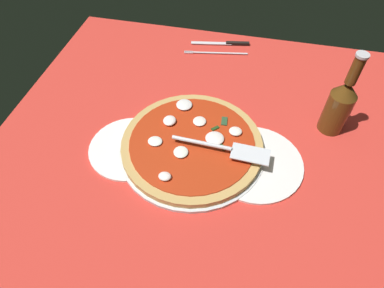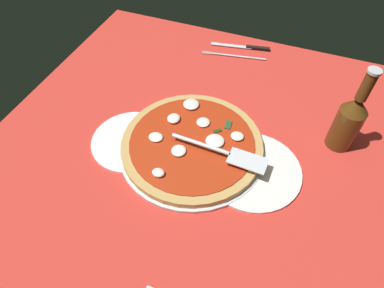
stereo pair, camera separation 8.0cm
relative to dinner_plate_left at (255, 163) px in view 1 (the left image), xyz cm
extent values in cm
cube|color=red|center=(15.03, -2.08, -1.00)|extent=(108.91, 108.91, 0.80)
cube|color=white|center=(-36.22, -46.93, -0.55)|extent=(6.41, 6.41, 0.10)
cube|color=silver|center=(-29.82, -53.33, -0.55)|extent=(6.41, 6.41, 0.10)
cube|color=white|center=(-29.82, -40.52, -0.55)|extent=(6.41, 6.41, 0.10)
cube|color=white|center=(-29.82, -27.71, -0.55)|extent=(6.41, 6.41, 0.10)
cube|color=white|center=(-29.82, -14.89, -0.55)|extent=(6.41, 6.41, 0.10)
cube|color=white|center=(-29.82, -2.08, -0.55)|extent=(6.41, 6.41, 0.10)
cube|color=white|center=(-23.41, -46.93, -0.55)|extent=(6.41, 6.41, 0.10)
cube|color=white|center=(-23.41, -34.11, -0.55)|extent=(6.41, 6.41, 0.10)
cube|color=silver|center=(-23.41, -21.30, -0.55)|extent=(6.41, 6.41, 0.10)
cube|color=white|center=(-23.41, -8.48, -0.55)|extent=(6.41, 6.41, 0.10)
cube|color=white|center=(-23.41, 4.33, -0.55)|extent=(6.41, 6.41, 0.10)
cube|color=white|center=(-23.41, 17.14, -0.55)|extent=(6.41, 6.41, 0.10)
cube|color=white|center=(-17.00, -53.33, -0.55)|extent=(6.41, 6.41, 0.10)
cube|color=white|center=(-17.00, -40.52, -0.55)|extent=(6.41, 6.41, 0.10)
cube|color=white|center=(-17.00, -27.71, -0.55)|extent=(6.41, 6.41, 0.10)
cube|color=white|center=(-17.00, -14.89, -0.55)|extent=(6.41, 6.41, 0.10)
cube|color=white|center=(-17.00, -2.08, -0.55)|extent=(6.41, 6.41, 0.10)
cube|color=white|center=(-17.00, 10.74, -0.55)|extent=(6.41, 6.41, 0.10)
cube|color=silver|center=(-17.00, 23.55, -0.55)|extent=(6.41, 6.41, 0.10)
cube|color=white|center=(-10.60, -46.93, -0.55)|extent=(6.41, 6.41, 0.10)
cube|color=white|center=(-10.60, -34.11, -0.55)|extent=(6.41, 6.41, 0.10)
cube|color=white|center=(-10.60, -21.30, -0.55)|extent=(6.41, 6.41, 0.10)
cube|color=white|center=(-10.60, -8.48, -0.55)|extent=(6.41, 6.41, 0.10)
cube|color=silver|center=(-10.60, 4.33, -0.55)|extent=(6.41, 6.41, 0.10)
cube|color=silver|center=(-10.60, 17.14, -0.55)|extent=(6.41, 6.41, 0.10)
cube|color=silver|center=(-4.19, -53.33, -0.55)|extent=(6.41, 6.41, 0.10)
cube|color=white|center=(-4.19, -40.52, -0.55)|extent=(6.41, 6.41, 0.10)
cube|color=white|center=(-4.19, -27.71, -0.55)|extent=(6.41, 6.41, 0.10)
cube|color=white|center=(-4.19, -14.89, -0.55)|extent=(6.41, 6.41, 0.10)
cube|color=white|center=(-4.19, -2.08, -0.55)|extent=(6.41, 6.41, 0.10)
cube|color=white|center=(-4.19, 10.74, -0.55)|extent=(6.41, 6.41, 0.10)
cube|color=silver|center=(-4.19, 23.55, -0.55)|extent=(6.41, 6.41, 0.10)
cube|color=white|center=(2.22, -46.93, -0.55)|extent=(6.41, 6.41, 0.10)
cube|color=white|center=(2.22, -34.11, -0.55)|extent=(6.41, 6.41, 0.10)
cube|color=white|center=(2.22, -21.30, -0.55)|extent=(6.41, 6.41, 0.10)
cube|color=white|center=(2.22, -8.48, -0.55)|extent=(6.41, 6.41, 0.10)
cube|color=white|center=(2.22, 4.33, -0.55)|extent=(6.41, 6.41, 0.10)
cube|color=white|center=(2.22, 17.14, -0.55)|extent=(6.41, 6.41, 0.10)
cube|color=white|center=(2.22, 29.96, -0.55)|extent=(6.41, 6.41, 0.10)
cube|color=white|center=(8.62, -53.33, -0.55)|extent=(6.41, 6.41, 0.10)
cube|color=white|center=(8.62, -40.52, -0.55)|extent=(6.41, 6.41, 0.10)
cube|color=white|center=(8.62, -27.71, -0.55)|extent=(6.41, 6.41, 0.10)
cube|color=silver|center=(8.62, -14.89, -0.55)|extent=(6.41, 6.41, 0.10)
cube|color=white|center=(8.62, -2.08, -0.55)|extent=(6.41, 6.41, 0.10)
cube|color=white|center=(8.62, 10.74, -0.55)|extent=(6.41, 6.41, 0.10)
cube|color=white|center=(8.62, 23.55, -0.55)|extent=(6.41, 6.41, 0.10)
cube|color=white|center=(15.03, -46.93, -0.55)|extent=(6.41, 6.41, 0.10)
cube|color=white|center=(15.03, -34.11, -0.55)|extent=(6.41, 6.41, 0.10)
cube|color=white|center=(15.03, -21.30, -0.55)|extent=(6.41, 6.41, 0.10)
cube|color=white|center=(15.03, -8.48, -0.55)|extent=(6.41, 6.41, 0.10)
cube|color=white|center=(15.03, 4.33, -0.55)|extent=(6.41, 6.41, 0.10)
cube|color=white|center=(15.03, 17.14, -0.55)|extent=(6.41, 6.41, 0.10)
cube|color=white|center=(15.03, 29.96, -0.55)|extent=(6.41, 6.41, 0.10)
cube|color=white|center=(21.44, -53.33, -0.55)|extent=(6.41, 6.41, 0.10)
cube|color=white|center=(21.44, -40.52, -0.55)|extent=(6.41, 6.41, 0.10)
cube|color=white|center=(21.44, -27.71, -0.55)|extent=(6.41, 6.41, 0.10)
cube|color=silver|center=(21.44, -14.89, -0.55)|extent=(6.41, 6.41, 0.10)
cube|color=white|center=(21.44, -2.08, -0.55)|extent=(6.41, 6.41, 0.10)
cube|color=white|center=(21.44, 10.74, -0.55)|extent=(6.41, 6.41, 0.10)
cube|color=white|center=(21.44, 23.55, -0.55)|extent=(6.41, 6.41, 0.10)
cube|color=silver|center=(27.84, -46.93, -0.55)|extent=(6.41, 6.41, 0.10)
cube|color=white|center=(27.84, -34.11, -0.55)|extent=(6.41, 6.41, 0.10)
cube|color=white|center=(27.84, -21.30, -0.55)|extent=(6.41, 6.41, 0.10)
cube|color=white|center=(27.84, -8.48, -0.55)|extent=(6.41, 6.41, 0.10)
cube|color=silver|center=(27.84, 4.33, -0.55)|extent=(6.41, 6.41, 0.10)
cube|color=white|center=(27.84, 17.14, -0.55)|extent=(6.41, 6.41, 0.10)
cube|color=white|center=(27.84, 29.96, -0.55)|extent=(6.41, 6.41, 0.10)
cube|color=white|center=(34.25, -53.33, -0.55)|extent=(6.41, 6.41, 0.10)
cube|color=white|center=(34.25, -40.52, -0.55)|extent=(6.41, 6.41, 0.10)
cube|color=white|center=(34.25, -27.71, -0.55)|extent=(6.41, 6.41, 0.10)
cube|color=white|center=(34.25, -14.89, -0.55)|extent=(6.41, 6.41, 0.10)
cube|color=white|center=(34.25, -2.08, -0.55)|extent=(6.41, 6.41, 0.10)
cube|color=silver|center=(34.25, 10.74, -0.55)|extent=(6.41, 6.41, 0.10)
cube|color=white|center=(34.25, 23.55, -0.55)|extent=(6.41, 6.41, 0.10)
cube|color=white|center=(34.25, 36.36, -0.55)|extent=(6.41, 6.41, 0.10)
cube|color=white|center=(40.66, -46.93, -0.55)|extent=(6.41, 6.41, 0.10)
cube|color=white|center=(40.66, -34.11, -0.55)|extent=(6.41, 6.41, 0.10)
cube|color=white|center=(40.66, -21.30, -0.55)|extent=(6.41, 6.41, 0.10)
cube|color=white|center=(40.66, -8.48, -0.55)|extent=(6.41, 6.41, 0.10)
cube|color=white|center=(40.66, 4.33, -0.55)|extent=(6.41, 6.41, 0.10)
cube|color=white|center=(40.66, 17.14, -0.55)|extent=(6.41, 6.41, 0.10)
cube|color=silver|center=(40.66, 29.96, -0.55)|extent=(6.41, 6.41, 0.10)
cube|color=white|center=(47.06, -53.33, -0.55)|extent=(6.41, 6.41, 0.10)
cube|color=white|center=(47.06, -40.52, -0.55)|extent=(6.41, 6.41, 0.10)
cube|color=white|center=(47.06, -27.71, -0.55)|extent=(6.41, 6.41, 0.10)
cube|color=white|center=(47.06, -14.89, -0.55)|extent=(6.41, 6.41, 0.10)
cube|color=white|center=(47.06, -2.08, -0.55)|extent=(6.41, 6.41, 0.10)
cube|color=white|center=(47.06, 10.74, -0.55)|extent=(6.41, 6.41, 0.10)
cube|color=white|center=(47.06, 23.55, -0.55)|extent=(6.41, 6.41, 0.10)
cube|color=silver|center=(47.06, 36.36, -0.55)|extent=(6.41, 6.41, 0.10)
cube|color=silver|center=(53.47, -46.93, -0.55)|extent=(6.41, 6.41, 0.10)
cube|color=silver|center=(53.47, -34.11, -0.55)|extent=(6.41, 6.41, 0.10)
cube|color=white|center=(53.47, -21.30, -0.55)|extent=(6.41, 6.41, 0.10)
cube|color=silver|center=(53.47, -8.48, -0.55)|extent=(6.41, 6.41, 0.10)
cube|color=silver|center=(53.47, 4.33, -0.55)|extent=(6.41, 6.41, 0.10)
cube|color=silver|center=(53.47, 17.14, -0.55)|extent=(6.41, 6.41, 0.10)
cube|color=silver|center=(59.88, -53.33, -0.55)|extent=(6.41, 6.41, 0.10)
cube|color=white|center=(59.88, -40.52, -0.55)|extent=(6.41, 6.41, 0.10)
cube|color=white|center=(59.88, -27.71, -0.55)|extent=(6.41, 6.41, 0.10)
cube|color=white|center=(59.88, -14.89, -0.55)|extent=(6.41, 6.41, 0.10)
cube|color=white|center=(59.88, -2.08, -0.55)|extent=(6.41, 6.41, 0.10)
cube|color=white|center=(59.88, 10.74, -0.55)|extent=(6.41, 6.41, 0.10)
cube|color=silver|center=(66.28, -46.93, -0.55)|extent=(6.41, 6.41, 0.10)
cube|color=white|center=(66.28, -34.11, -0.55)|extent=(6.41, 6.41, 0.10)
cube|color=silver|center=(66.28, -21.30, -0.55)|extent=(6.41, 6.41, 0.10)
cube|color=silver|center=(66.28, -8.48, -0.55)|extent=(6.41, 6.41, 0.10)
cube|color=white|center=(66.28, 4.33, -0.55)|extent=(6.41, 6.41, 0.10)
cylinder|color=silver|center=(16.40, -1.18, 0.10)|extent=(37.54, 37.54, 1.20)
cylinder|color=silver|center=(0.00, 0.00, 0.00)|extent=(23.81, 23.81, 1.00)
cylinder|color=white|center=(32.15, 2.35, 0.00)|extent=(20.88, 20.88, 1.00)
cylinder|color=tan|center=(16.40, -1.18, 1.53)|extent=(36.03, 36.03, 1.67)
cylinder|color=#AD2C10|center=(16.40, -1.18, 2.52)|extent=(31.80, 31.80, 0.30)
ellipsoid|color=white|center=(15.92, -8.15, 3.10)|extent=(3.50, 3.56, 0.86)
ellipsoid|color=silver|center=(18.23, 3.08, 3.14)|extent=(3.64, 3.75, 0.95)
ellipsoid|color=white|center=(20.10, 10.95, 3.29)|extent=(3.01, 2.51, 1.24)
ellipsoid|color=white|center=(10.93, -3.04, 3.23)|extent=(4.75, 4.61, 1.12)
ellipsoid|color=silver|center=(21.32, -13.29, 3.21)|extent=(4.42, 4.40, 1.09)
ellipsoid|color=white|center=(6.14, -6.57, 3.22)|extent=(3.37, 3.13, 1.10)
ellipsoid|color=white|center=(25.40, 1.09, 3.09)|extent=(3.68, 3.26, 0.85)
ellipsoid|color=white|center=(23.66, -6.44, 3.31)|extent=(3.38, 3.68, 1.29)
cube|color=#1E4017|center=(8.95, -1.19, 2.82)|extent=(3.06, 2.62, 0.30)
cube|color=#29492B|center=(9.54, -9.88, 2.82)|extent=(1.81, 3.11, 0.30)
cube|color=#1E3D17|center=(11.45, -6.83, 2.82)|extent=(2.13, 2.10, 0.30)
cube|color=silver|center=(1.60, 0.74, 4.11)|extent=(9.46, 5.36, 0.30)
cylinder|color=silver|center=(13.68, 0.21, 4.46)|extent=(14.96, 1.65, 1.00)
cube|color=white|center=(16.64, -46.33, -0.20)|extent=(20.08, 15.54, 0.60)
cube|color=silver|center=(16.15, -43.55, 0.23)|extent=(18.23, 3.81, 0.25)
cube|color=silver|center=(26.76, -42.11, 0.23)|extent=(2.99, 0.74, 0.25)
cube|color=silver|center=(26.69, -41.68, 0.23)|extent=(2.99, 0.74, 0.25)
cube|color=silver|center=(26.61, -41.24, 0.23)|extent=(2.99, 0.74, 0.25)
cube|color=black|center=(11.17, -50.17, 0.50)|extent=(8.16, 2.59, 0.80)
cube|color=silver|center=(20.12, -48.58, 0.23)|extent=(14.17, 3.85, 0.25)
cylinder|color=#533311|center=(-18.54, -16.64, 5.57)|extent=(6.54, 6.54, 12.14)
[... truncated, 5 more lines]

